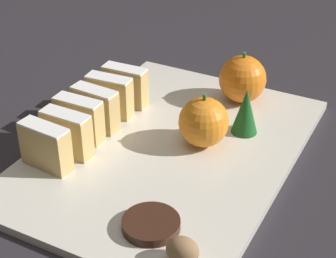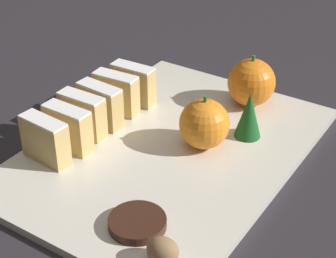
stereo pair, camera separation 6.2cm
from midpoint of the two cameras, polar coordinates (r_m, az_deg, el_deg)
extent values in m
plane|color=#28262B|center=(0.79, 2.26, -2.66)|extent=(6.00, 6.00, 0.00)
cube|color=silver|center=(0.78, 2.27, -2.30)|extent=(0.33, 0.46, 0.01)
cube|color=tan|center=(0.75, -10.07, -1.25)|extent=(0.07, 0.03, 0.06)
cube|color=white|center=(0.73, -10.30, 0.78)|extent=(0.07, 0.03, 0.00)
cube|color=tan|center=(0.77, -7.88, -0.06)|extent=(0.07, 0.03, 0.06)
cube|color=white|center=(0.75, -8.05, 1.94)|extent=(0.07, 0.03, 0.00)
cube|color=tan|center=(0.80, -6.52, 1.32)|extent=(0.07, 0.03, 0.06)
cube|color=white|center=(0.78, -6.66, 3.27)|extent=(0.07, 0.03, 0.00)
cube|color=tan|center=(0.82, -4.66, 2.40)|extent=(0.07, 0.03, 0.06)
cube|color=white|center=(0.81, -4.75, 4.32)|extent=(0.07, 0.03, 0.00)
cube|color=tan|center=(0.85, -3.23, 3.52)|extent=(0.07, 0.03, 0.06)
cube|color=white|center=(0.84, -3.29, 5.39)|extent=(0.07, 0.03, 0.00)
cube|color=tan|center=(0.88, -1.53, 4.46)|extent=(0.07, 0.03, 0.06)
cube|color=white|center=(0.86, -1.56, 6.29)|extent=(0.07, 0.03, 0.00)
sphere|color=orange|center=(0.77, 6.02, 0.46)|extent=(0.07, 0.07, 0.07)
cylinder|color=#38702D|center=(0.75, 6.19, 2.94)|extent=(0.01, 0.01, 0.01)
sphere|color=orange|center=(0.88, 10.49, 4.62)|extent=(0.07, 0.07, 0.07)
cylinder|color=#38702D|center=(0.86, 10.75, 6.99)|extent=(0.01, 0.01, 0.01)
ellipsoid|color=#8E6B47|center=(0.60, 2.49, -12.34)|extent=(0.04, 0.03, 0.03)
cylinder|color=#381E14|center=(0.65, -0.36, -9.58)|extent=(0.07, 0.07, 0.01)
cone|color=#195623|center=(0.80, 10.43, 1.36)|extent=(0.04, 0.04, 0.07)
camera|label=1|loc=(0.03, -87.67, 1.46)|focal=60.00mm
camera|label=2|loc=(0.03, 92.33, -1.46)|focal=60.00mm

